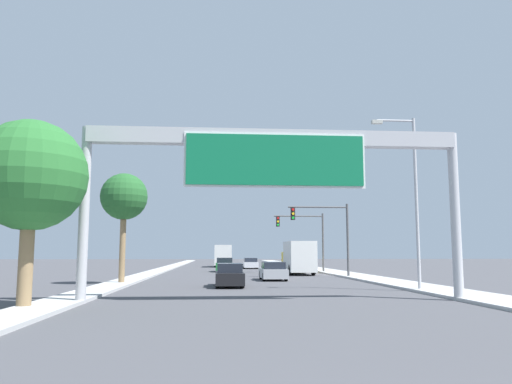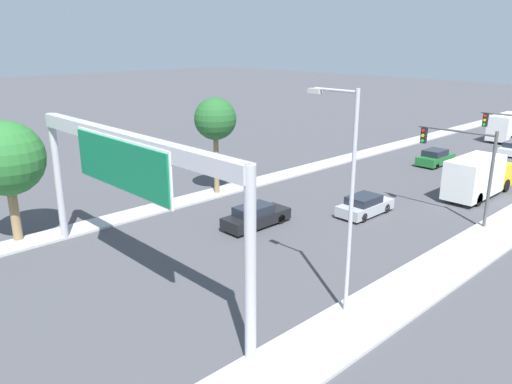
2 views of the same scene
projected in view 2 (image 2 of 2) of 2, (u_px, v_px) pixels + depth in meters
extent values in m
cube|color=#B2B2B2|center=(413.00, 141.00, 58.29)|extent=(2.00, 120.00, 0.15)
cylinder|color=#B2B2B7|center=(58.00, 178.00, 28.96)|extent=(0.43, 0.43, 7.56)
cylinder|color=#B2B2B7|center=(250.00, 268.00, 17.62)|extent=(0.43, 0.43, 7.56)
cube|color=#B2B2B7|center=(125.00, 140.00, 22.28)|extent=(16.40, 0.60, 0.70)
cube|color=white|center=(121.00, 164.00, 22.40)|extent=(7.99, 0.08, 2.43)
cube|color=#0F6B42|center=(120.00, 165.00, 22.36)|extent=(7.79, 0.16, 2.23)
cube|color=#1E662D|center=(435.00, 159.00, 47.45)|extent=(1.89, 4.29, 0.76)
cube|color=#1E232D|center=(435.00, 153.00, 47.11)|extent=(1.66, 2.23, 0.58)
cylinder|color=black|center=(434.00, 158.00, 48.98)|extent=(0.22, 0.64, 0.64)
cylinder|color=black|center=(450.00, 161.00, 47.82)|extent=(0.22, 0.64, 0.64)
cylinder|color=black|center=(420.00, 162.00, 47.22)|extent=(0.22, 0.64, 0.64)
cylinder|color=black|center=(437.00, 166.00, 46.07)|extent=(0.22, 0.64, 0.64)
cube|color=black|center=(256.00, 218.00, 31.91)|extent=(1.71, 4.70, 0.72)
cube|color=#1E232D|center=(254.00, 210.00, 31.57)|extent=(1.51, 2.45, 0.55)
cylinder|color=black|center=(264.00, 213.00, 33.45)|extent=(0.22, 0.64, 0.64)
cylinder|color=black|center=(281.00, 219.00, 32.42)|extent=(0.22, 0.64, 0.64)
cylinder|color=black|center=(232.00, 224.00, 31.53)|extent=(0.22, 0.64, 0.64)
cylinder|color=black|center=(248.00, 230.00, 30.50)|extent=(0.22, 0.64, 0.64)
cube|color=#A5A8AD|center=(365.00, 207.00, 34.07)|extent=(1.85, 4.37, 0.68)
cube|color=#1E232D|center=(364.00, 200.00, 33.75)|extent=(1.63, 2.27, 0.53)
cylinder|color=black|center=(366.00, 203.00, 35.58)|extent=(0.22, 0.64, 0.64)
cylinder|color=black|center=(386.00, 208.00, 34.45)|extent=(0.22, 0.64, 0.64)
cylinder|color=black|center=(343.00, 212.00, 33.80)|extent=(0.22, 0.64, 0.64)
cylinder|color=black|center=(363.00, 218.00, 32.67)|extent=(0.22, 0.64, 0.64)
cylinder|color=black|center=(511.00, 148.00, 53.25)|extent=(0.22, 0.64, 0.64)
cylinder|color=black|center=(501.00, 152.00, 51.45)|extent=(0.22, 0.64, 0.64)
cube|color=silver|center=(507.00, 127.00, 58.29)|extent=(2.38, 5.95, 2.81)
cylinder|color=black|center=(509.00, 131.00, 62.02)|extent=(0.28, 1.00, 1.00)
cylinder|color=black|center=(491.00, 137.00, 58.39)|extent=(0.28, 1.00, 1.00)
cylinder|color=black|center=(510.00, 140.00, 56.94)|extent=(0.28, 1.00, 1.00)
cube|color=yellow|center=(494.00, 174.00, 39.75)|extent=(2.20, 2.13, 1.83)
cube|color=silver|center=(474.00, 177.00, 37.09)|extent=(2.39, 5.48, 2.83)
cylinder|color=black|center=(479.00, 180.00, 40.62)|extent=(0.28, 1.00, 1.00)
cylinder|color=black|center=(506.00, 186.00, 39.16)|extent=(0.28, 1.00, 1.00)
cylinder|color=black|center=(450.00, 193.00, 37.28)|extent=(0.28, 1.00, 1.00)
cylinder|color=black|center=(478.00, 199.00, 35.81)|extent=(0.28, 1.00, 1.00)
cylinder|color=#4C4C4F|center=(490.00, 181.00, 30.79)|extent=(0.20, 0.20, 6.23)
cylinder|color=#4C4C4F|center=(456.00, 131.00, 31.72)|extent=(5.09, 0.14, 0.14)
cube|color=black|center=(424.00, 135.00, 33.37)|extent=(0.35, 0.28, 1.05)
cylinder|color=red|center=(423.00, 130.00, 33.16)|extent=(0.22, 0.04, 0.22)
cylinder|color=yellow|center=(423.00, 136.00, 33.26)|extent=(0.22, 0.04, 0.22)
cylinder|color=green|center=(422.00, 141.00, 33.36)|extent=(0.22, 0.04, 0.22)
cube|color=black|center=(485.00, 120.00, 40.03)|extent=(0.35, 0.28, 1.05)
cylinder|color=red|center=(485.00, 116.00, 39.82)|extent=(0.22, 0.04, 0.22)
cylinder|color=yellow|center=(485.00, 120.00, 39.92)|extent=(0.22, 0.04, 0.22)
cylinder|color=green|center=(484.00, 124.00, 40.02)|extent=(0.22, 0.04, 0.22)
cylinder|color=#8C704C|center=(13.00, 201.00, 28.92)|extent=(0.54, 0.54, 5.07)
sphere|color=#286B2D|center=(6.00, 158.00, 28.17)|extent=(4.28, 4.28, 4.28)
cylinder|color=#8C704C|center=(216.00, 157.00, 37.79)|extent=(0.40, 0.40, 5.86)
sphere|color=#235B28|center=(215.00, 119.00, 36.93)|extent=(3.15, 3.15, 3.15)
cylinder|color=#B2B2B7|center=(351.00, 208.00, 20.52)|extent=(0.18, 0.18, 9.73)
cylinder|color=#B2B2B7|center=(336.00, 90.00, 19.87)|extent=(2.13, 0.12, 0.12)
cube|color=#B2B2A8|center=(315.00, 91.00, 20.64)|extent=(0.60, 0.28, 0.20)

